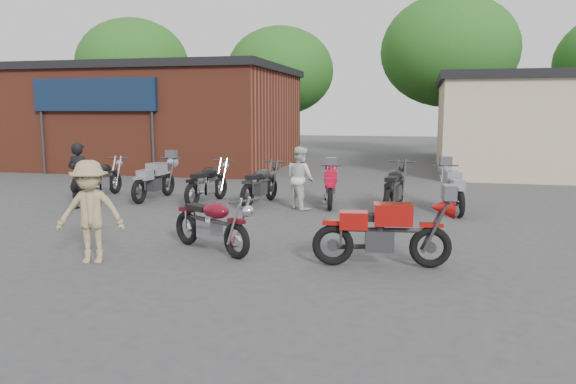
% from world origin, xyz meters
% --- Properties ---
extents(ground, '(90.00, 90.00, 0.00)m').
position_xyz_m(ground, '(0.00, 0.00, 0.00)').
color(ground, '#393A3C').
extents(brick_building, '(12.00, 8.00, 4.00)m').
position_xyz_m(brick_building, '(-9.00, 14.00, 2.00)').
color(brick_building, brown).
rests_on(brick_building, ground).
extents(stucco_building, '(10.00, 8.00, 3.50)m').
position_xyz_m(stucco_building, '(8.50, 15.00, 1.75)').
color(stucco_building, tan).
rests_on(stucco_building, ground).
extents(tree_0, '(6.56, 6.56, 8.20)m').
position_xyz_m(tree_0, '(-14.00, 22.00, 4.10)').
color(tree_0, '#194C14').
rests_on(tree_0, ground).
extents(tree_1, '(5.92, 5.92, 7.40)m').
position_xyz_m(tree_1, '(-5.00, 22.00, 3.70)').
color(tree_1, '#194C14').
rests_on(tree_1, ground).
extents(tree_2, '(7.04, 7.04, 8.80)m').
position_xyz_m(tree_2, '(4.00, 22.00, 4.40)').
color(tree_2, '#194C14').
rests_on(tree_2, ground).
extents(vintage_motorcycle, '(1.99, 1.56, 1.13)m').
position_xyz_m(vintage_motorcycle, '(-0.64, 0.12, 0.56)').
color(vintage_motorcycle, '#5B0B17').
rests_on(vintage_motorcycle, ground).
extents(sportbike, '(2.16, 0.97, 1.21)m').
position_xyz_m(sportbike, '(2.32, -0.13, 0.60)').
color(sportbike, '#A3100D').
rests_on(sportbike, ground).
extents(helmet, '(0.27, 0.27, 0.22)m').
position_xyz_m(helmet, '(-0.40, 0.57, 0.11)').
color(helmet, red).
rests_on(helmet, ground).
extents(person_dark, '(0.61, 0.41, 1.66)m').
position_xyz_m(person_dark, '(-5.36, 3.35, 0.83)').
color(person_dark, black).
rests_on(person_dark, ground).
extents(person_light, '(0.96, 0.94, 1.56)m').
position_xyz_m(person_light, '(-0.07, 4.65, 0.78)').
color(person_light, silver).
rests_on(person_light, ground).
extents(person_tan, '(1.20, 0.90, 1.66)m').
position_xyz_m(person_tan, '(-2.28, -0.97, 0.83)').
color(person_tan, '#97845D').
rests_on(person_tan, ground).
extents(row_bike_0, '(0.69, 2.03, 1.17)m').
position_xyz_m(row_bike_0, '(-5.89, 5.19, 0.59)').
color(row_bike_0, black).
rests_on(row_bike_0, ground).
extents(row_bike_1, '(0.82, 2.11, 1.20)m').
position_xyz_m(row_bike_1, '(-4.27, 5.18, 0.60)').
color(row_bike_1, '#8E909B').
rests_on(row_bike_1, ground).
extents(row_bike_2, '(0.95, 2.14, 1.20)m').
position_xyz_m(row_bike_2, '(-2.64, 4.95, 0.60)').
color(row_bike_2, black).
rests_on(row_bike_2, ground).
extents(row_bike_3, '(0.97, 2.10, 1.17)m').
position_xyz_m(row_bike_3, '(-1.24, 5.12, 0.59)').
color(row_bike_3, '#232325').
rests_on(row_bike_3, ground).
extents(row_bike_4, '(0.88, 1.93, 1.08)m').
position_xyz_m(row_bike_4, '(0.59, 5.26, 0.54)').
color(row_bike_4, red).
rests_on(row_bike_4, ground).
extents(row_bike_5, '(0.97, 2.23, 1.25)m').
position_xyz_m(row_bike_5, '(2.21, 5.07, 0.63)').
color(row_bike_5, black).
rests_on(row_bike_5, ground).
extents(row_bike_6, '(0.99, 2.10, 1.17)m').
position_xyz_m(row_bike_6, '(3.59, 5.10, 0.59)').
color(row_bike_6, gray).
rests_on(row_bike_6, ground).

